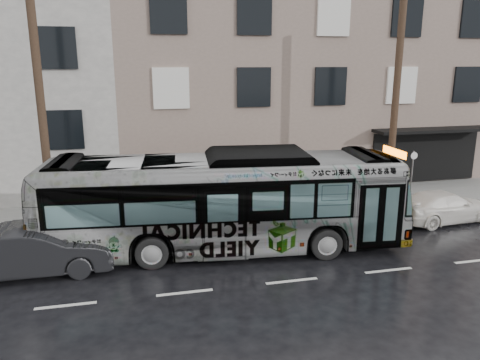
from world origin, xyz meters
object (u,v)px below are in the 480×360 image
at_px(utility_pole_rear, 42,111).
at_px(white_sedan, 444,206).
at_px(utility_pole_front, 395,103).
at_px(sign_post, 411,178).
at_px(bus, 223,202).
at_px(dark_sedan, 35,250).

xyz_separation_m(utility_pole_rear, white_sedan, (15.34, -2.07, -4.02)).
bearing_deg(utility_pole_front, utility_pole_rear, 180.00).
height_order(utility_pole_front, sign_post, utility_pole_front).
xyz_separation_m(sign_post, bus, (-9.10, -2.94, 0.38)).
xyz_separation_m(sign_post, white_sedan, (0.24, -2.07, -0.72)).
relative_size(sign_post, dark_sedan, 0.51).
height_order(utility_pole_rear, white_sedan, utility_pole_rear).
bearing_deg(bus, utility_pole_front, -64.07).
relative_size(bus, white_sedan, 2.87).
bearing_deg(white_sedan, bus, 88.82).
bearing_deg(bus, dark_sedan, 101.42).
distance_m(utility_pole_rear, sign_post, 15.46).
bearing_deg(utility_pole_rear, sign_post, 0.00).
bearing_deg(dark_sedan, white_sedan, -85.23).
height_order(utility_pole_rear, dark_sedan, utility_pole_rear).
xyz_separation_m(utility_pole_rear, sign_post, (15.10, 0.00, -3.30)).
bearing_deg(utility_pole_front, white_sedan, -57.01).
height_order(utility_pole_rear, bus, utility_pole_rear).
relative_size(utility_pole_rear, white_sedan, 2.08).
relative_size(utility_pole_front, white_sedan, 2.08).
distance_m(utility_pole_rear, white_sedan, 15.99).
distance_m(utility_pole_front, utility_pole_rear, 14.00).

